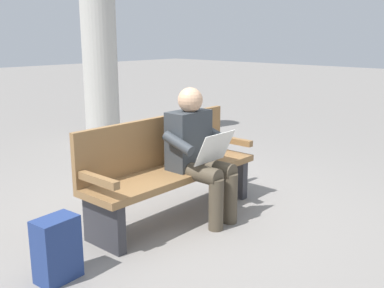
# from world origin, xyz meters

# --- Properties ---
(ground_plane) EXTENTS (40.00, 40.00, 0.00)m
(ground_plane) POSITION_xyz_m (0.00, 0.00, 0.00)
(ground_plane) COLOR gray
(bench_near) EXTENTS (1.81, 0.53, 0.90)m
(bench_near) POSITION_xyz_m (0.00, -0.07, 0.46)
(bench_near) COLOR olive
(bench_near) RESTS_ON ground
(person_seated) EXTENTS (0.58, 0.58, 1.18)m
(person_seated) POSITION_xyz_m (-0.14, 0.16, 0.63)
(person_seated) COLOR #33383D
(person_seated) RESTS_ON ground
(backpack) EXTENTS (0.30, 0.25, 0.45)m
(backpack) POSITION_xyz_m (1.30, 0.18, 0.22)
(backpack) COLOR navy
(backpack) RESTS_ON ground
(support_pillar) EXTENTS (0.52, 0.52, 3.83)m
(support_pillar) POSITION_xyz_m (-1.40, -3.00, 1.92)
(support_pillar) COLOR #B2AFA8
(support_pillar) RESTS_ON ground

